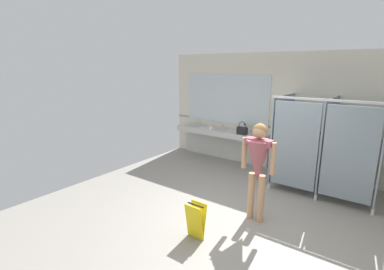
# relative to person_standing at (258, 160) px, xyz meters

# --- Properties ---
(ground_plane) EXTENTS (6.90, 6.21, 0.10)m
(ground_plane) POSITION_rel_person_standing_xyz_m (-0.33, -0.16, -1.10)
(ground_plane) COLOR gray
(wall_back) EXTENTS (6.90, 0.12, 2.86)m
(wall_back) POSITION_rel_person_standing_xyz_m (-0.33, 2.70, 0.38)
(wall_back) COLOR beige
(wall_back) RESTS_ON ground_plane
(wall_back_tile_band) EXTENTS (6.90, 0.01, 0.06)m
(wall_back_tile_band) POSITION_rel_person_standing_xyz_m (-0.33, 2.64, 0.00)
(wall_back_tile_band) COLOR #9E937F
(wall_back_tile_band) RESTS_ON wall_back
(vanity_counter) EXTENTS (2.60, 0.53, 0.97)m
(vanity_counter) POSITION_rel_person_standing_xyz_m (-2.13, 2.44, -0.43)
(vanity_counter) COLOR silver
(vanity_counter) RESTS_ON ground_plane
(mirror_panel) EXTENTS (2.50, 0.02, 1.33)m
(mirror_panel) POSITION_rel_person_standing_xyz_m (-2.13, 2.63, 0.62)
(mirror_panel) COLOR silver
(mirror_panel) RESTS_ON wall_back
(bathroom_stalls) EXTENTS (1.95, 1.32, 1.97)m
(bathroom_stalls) POSITION_rel_person_standing_xyz_m (0.65, 1.77, -0.02)
(bathroom_stalls) COLOR gray
(bathroom_stalls) RESTS_ON ground_plane
(person_standing) EXTENTS (0.58, 0.42, 1.66)m
(person_standing) POSITION_rel_person_standing_xyz_m (0.00, 0.00, 0.00)
(person_standing) COLOR tan
(person_standing) RESTS_ON ground_plane
(handbag) EXTENTS (0.26, 0.11, 0.33)m
(handbag) POSITION_rel_person_standing_xyz_m (-1.40, 2.23, -0.09)
(handbag) COLOR black
(handbag) RESTS_ON vanity_counter
(soap_dispenser) EXTENTS (0.07, 0.07, 0.22)m
(soap_dispenser) POSITION_rel_person_standing_xyz_m (-1.49, 2.52, -0.10)
(soap_dispenser) COLOR white
(soap_dispenser) RESTS_ON vanity_counter
(paper_cup) EXTENTS (0.07, 0.07, 0.09)m
(paper_cup) POSITION_rel_person_standing_xyz_m (-2.35, 2.23, -0.15)
(paper_cup) COLOR white
(paper_cup) RESTS_ON vanity_counter
(wet_floor_sign) EXTENTS (0.28, 0.19, 0.55)m
(wet_floor_sign) POSITION_rel_person_standing_xyz_m (-0.49, -1.03, -0.76)
(wet_floor_sign) COLOR yellow
(wet_floor_sign) RESTS_ON ground_plane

